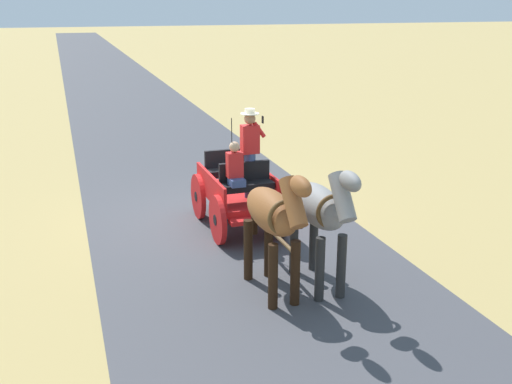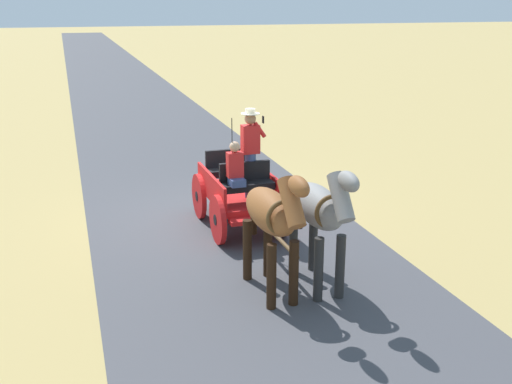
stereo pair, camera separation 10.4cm
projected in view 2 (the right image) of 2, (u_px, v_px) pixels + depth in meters
name	position (u px, v px, depth m)	size (l,w,h in m)	color
ground_plane	(216.00, 215.00, 13.30)	(200.00, 200.00, 0.00)	tan
road_surface	(216.00, 215.00, 13.30)	(5.44, 160.00, 0.01)	#424247
horse_drawn_carriage	(240.00, 190.00, 12.36)	(1.46, 4.51, 2.50)	red
horse_near_side	(320.00, 211.00, 9.59)	(0.56, 2.13, 2.21)	gray
horse_off_side	(273.00, 216.00, 9.35)	(0.64, 2.13, 2.21)	brown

